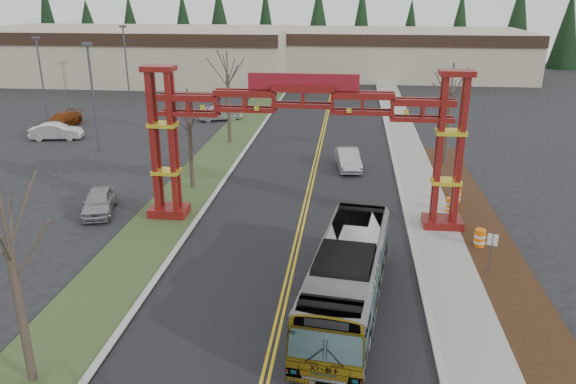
# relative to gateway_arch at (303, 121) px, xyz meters

# --- Properties ---
(road) EXTENTS (12.00, 110.00, 0.02)m
(road) POSITION_rel_gateway_arch_xyz_m (-0.00, 7.00, -5.97)
(road) COLOR black
(road) RESTS_ON ground
(lane_line_left) EXTENTS (0.12, 100.00, 0.01)m
(lane_line_left) POSITION_rel_gateway_arch_xyz_m (-0.12, 7.00, -5.96)
(lane_line_left) COLOR gold
(lane_line_left) RESTS_ON road
(lane_line_right) EXTENTS (0.12, 100.00, 0.01)m
(lane_line_right) POSITION_rel_gateway_arch_xyz_m (0.12, 7.00, -5.96)
(lane_line_right) COLOR gold
(lane_line_right) RESTS_ON road
(curb_right) EXTENTS (0.30, 110.00, 0.15)m
(curb_right) POSITION_rel_gateway_arch_xyz_m (6.15, 7.00, -5.91)
(curb_right) COLOR #ACABA7
(curb_right) RESTS_ON ground
(sidewalk_right) EXTENTS (2.60, 110.00, 0.14)m
(sidewalk_right) POSITION_rel_gateway_arch_xyz_m (7.60, 7.00, -5.91)
(sidewalk_right) COLOR gray
(sidewalk_right) RESTS_ON ground
(landscape_strip) EXTENTS (2.60, 50.00, 0.12)m
(landscape_strip) POSITION_rel_gateway_arch_xyz_m (10.20, -8.00, -5.92)
(landscape_strip) COLOR black
(landscape_strip) RESTS_ON ground
(grass_median) EXTENTS (4.00, 110.00, 0.08)m
(grass_median) POSITION_rel_gateway_arch_xyz_m (-8.00, 7.00, -5.94)
(grass_median) COLOR #374824
(grass_median) RESTS_ON ground
(curb_left) EXTENTS (0.30, 110.00, 0.15)m
(curb_left) POSITION_rel_gateway_arch_xyz_m (-6.15, 7.00, -5.91)
(curb_left) COLOR #ACABA7
(curb_left) RESTS_ON ground
(gateway_arch) EXTENTS (18.20, 1.60, 8.90)m
(gateway_arch) POSITION_rel_gateway_arch_xyz_m (0.00, 0.00, 0.00)
(gateway_arch) COLOR #59110B
(gateway_arch) RESTS_ON ground
(retail_building_west) EXTENTS (46.00, 22.30, 7.50)m
(retail_building_west) POSITION_rel_gateway_arch_xyz_m (-30.00, 53.96, -2.22)
(retail_building_west) COLOR #B5AA8A
(retail_building_west) RESTS_ON ground
(retail_building_east) EXTENTS (38.00, 20.30, 7.00)m
(retail_building_east) POSITION_rel_gateway_arch_xyz_m (10.00, 61.95, -2.47)
(retail_building_east) COLOR #B5AA8A
(retail_building_east) RESTS_ON ground
(conifer_treeline) EXTENTS (116.10, 5.60, 13.00)m
(conifer_treeline) POSITION_rel_gateway_arch_xyz_m (0.25, 74.00, 0.50)
(conifer_treeline) COLOR black
(conifer_treeline) RESTS_ON ground
(transit_bus) EXTENTS (3.95, 11.33, 3.09)m
(transit_bus) POSITION_rel_gateway_arch_xyz_m (2.73, -9.38, -4.44)
(transit_bus) COLOR #B2B5BA
(transit_bus) RESTS_ON ground
(silver_sedan) EXTENTS (2.24, 4.70, 1.49)m
(silver_sedan) POSITION_rel_gateway_arch_xyz_m (2.52, 10.80, -5.24)
(silver_sedan) COLOR #A5A8AD
(silver_sedan) RESTS_ON ground
(parked_car_near_a) EXTENTS (2.83, 4.59, 1.46)m
(parked_car_near_a) POSITION_rel_gateway_arch_xyz_m (-12.38, 0.00, -5.25)
(parked_car_near_a) COLOR #959A9C
(parked_car_near_a) RESTS_ON ground
(parked_car_near_b) EXTENTS (4.78, 2.48, 1.50)m
(parked_car_near_b) POSITION_rel_gateway_arch_xyz_m (-23.94, 16.79, -5.23)
(parked_car_near_b) COLOR white
(parked_car_near_b) RESTS_ON ground
(parked_car_mid_a) EXTENTS (2.60, 5.12, 1.42)m
(parked_car_mid_a) POSITION_rel_gateway_arch_xyz_m (-25.84, 21.53, -5.27)
(parked_car_mid_a) COLOR brown
(parked_car_mid_a) RESTS_ON ground
(parked_car_far_a) EXTENTS (4.70, 3.26, 1.47)m
(parked_car_far_a) POSITION_rel_gateway_arch_xyz_m (-11.00, 26.33, -5.25)
(parked_car_far_a) COLOR gray
(parked_car_far_a) RESTS_ON ground
(bare_tree_median_near) EXTENTS (3.04, 3.04, 7.03)m
(bare_tree_median_near) POSITION_rel_gateway_arch_xyz_m (-8.00, -15.26, -0.99)
(bare_tree_median_near) COLOR #382D26
(bare_tree_median_near) RESTS_ON ground
(bare_tree_median_mid) EXTENTS (2.95, 2.95, 6.82)m
(bare_tree_median_mid) POSITION_rel_gateway_arch_xyz_m (-8.00, 5.13, -1.14)
(bare_tree_median_mid) COLOR #382D26
(bare_tree_median_mid) RESTS_ON ground
(bare_tree_median_far) EXTENTS (3.02, 3.02, 7.99)m
(bare_tree_median_far) POSITION_rel_gateway_arch_xyz_m (-8.00, 17.25, -0.03)
(bare_tree_median_far) COLOR #382D26
(bare_tree_median_far) RESTS_ON ground
(bare_tree_right_far) EXTENTS (3.23, 3.23, 7.78)m
(bare_tree_right_far) POSITION_rel_gateway_arch_xyz_m (10.00, 12.83, -0.37)
(bare_tree_right_far) COLOR #382D26
(bare_tree_right_far) RESTS_ON ground
(light_pole_near) EXTENTS (0.77, 0.39, 8.89)m
(light_pole_near) POSITION_rel_gateway_arch_xyz_m (-18.45, 13.51, -0.84)
(light_pole_near) COLOR #3F3F44
(light_pole_near) RESTS_ON ground
(light_pole_mid) EXTENTS (0.72, 0.36, 8.35)m
(light_pole_mid) POSITION_rel_gateway_arch_xyz_m (-29.69, 25.64, -1.15)
(light_pole_mid) COLOR #3F3F44
(light_pole_mid) RESTS_ON ground
(light_pole_far) EXTENTS (0.77, 0.39, 8.88)m
(light_pole_far) POSITION_rel_gateway_arch_xyz_m (-24.92, 36.82, -0.84)
(light_pole_far) COLOR #3F3F44
(light_pole_far) RESTS_ON ground
(street_sign) EXTENTS (0.47, 0.19, 2.12)m
(street_sign) POSITION_rel_gateway_arch_xyz_m (9.41, -5.50, -4.46)
(street_sign) COLOR #3F3F44
(street_sign) RESTS_ON ground
(barrel_south) EXTENTS (0.57, 0.57, 1.06)m
(barrel_south) POSITION_rel_gateway_arch_xyz_m (9.57, -2.51, -5.45)
(barrel_south) COLOR orange
(barrel_south) RESTS_ON ground
(barrel_mid) EXTENTS (0.52, 0.52, 0.97)m
(barrel_mid) POSITION_rel_gateway_arch_xyz_m (8.81, 2.41, -5.50)
(barrel_mid) COLOR orange
(barrel_mid) RESTS_ON ground
(barrel_north) EXTENTS (0.56, 0.56, 1.03)m
(barrel_north) POSITION_rel_gateway_arch_xyz_m (9.42, 4.00, -5.47)
(barrel_north) COLOR orange
(barrel_north) RESTS_ON ground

